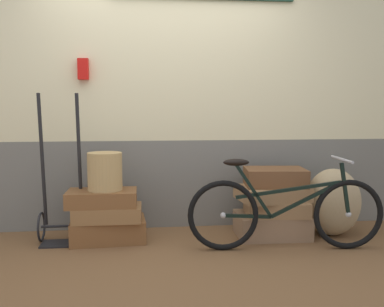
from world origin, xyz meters
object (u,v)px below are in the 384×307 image
object	(u,v)px
suitcase_0	(108,230)
wicker_basket	(105,171)
burlap_sack	(333,202)
bicycle	(285,212)
suitcase_6	(275,177)
suitcase_1	(108,213)
suitcase_3	(272,225)
suitcase_5	(272,193)
suitcase_2	(102,198)
suitcase_4	(276,207)
luggage_trolley	(62,206)

from	to	relation	value
suitcase_0	wicker_basket	distance (m)	0.55
burlap_sack	bicycle	distance (m)	0.70
suitcase_6	suitcase_1	bearing A→B (deg)	-172.05
suitcase_3	suitcase_0	bearing A→B (deg)	-179.88
suitcase_3	suitcase_5	distance (m)	0.31
suitcase_1	suitcase_2	distance (m)	0.15
suitcase_1	suitcase_6	size ratio (longest dim) A/B	1.08
suitcase_4	suitcase_6	size ratio (longest dim) A/B	1.01
suitcase_0	suitcase_6	size ratio (longest dim) A/B	1.19
suitcase_1	suitcase_4	world-z (taller)	suitcase_4
wicker_basket	bicycle	bearing A→B (deg)	-14.48
luggage_trolley	burlap_sack	distance (m)	2.53
suitcase_0	wicker_basket	bearing A→B (deg)	-127.22
suitcase_6	wicker_basket	bearing A→B (deg)	-172.90
suitcase_1	suitcase_3	bearing A→B (deg)	1.60
suitcase_1	burlap_sack	xyz separation A→B (m)	(2.12, -0.01, 0.05)
suitcase_0	suitcase_1	bearing A→B (deg)	-91.82
suitcase_6	bicycle	xyz separation A→B (m)	(-0.04, -0.43, -0.23)
luggage_trolley	bicycle	bearing A→B (deg)	-13.22
suitcase_1	wicker_basket	distance (m)	0.38
suitcase_1	suitcase_6	bearing A→B (deg)	2.66
suitcase_4	burlap_sack	size ratio (longest dim) A/B	0.88
suitcase_5	burlap_sack	size ratio (longest dim) A/B	0.97
suitcase_6	luggage_trolley	size ratio (longest dim) A/B	0.41
suitcase_5	wicker_basket	size ratio (longest dim) A/B	1.83
suitcase_1	wicker_basket	xyz separation A→B (m)	(-0.02, 0.02, 0.38)
bicycle	suitcase_4	bearing A→B (deg)	83.94
burlap_sack	suitcase_0	bearing A→B (deg)	178.48
suitcase_5	suitcase_2	bearing A→B (deg)	173.43
luggage_trolley	bicycle	distance (m)	1.99
suitcase_2	suitcase_5	world-z (taller)	suitcase_5
suitcase_1	luggage_trolley	bearing A→B (deg)	169.97
suitcase_6	wicker_basket	distance (m)	1.58
suitcase_2	suitcase_3	world-z (taller)	suitcase_2
wicker_basket	burlap_sack	world-z (taller)	wicker_basket
suitcase_2	luggage_trolley	size ratio (longest dim) A/B	0.46
suitcase_3	suitcase_4	distance (m)	0.18
suitcase_2	suitcase_3	bearing A→B (deg)	0.07
wicker_basket	suitcase_2	bearing A→B (deg)	-161.43
suitcase_3	luggage_trolley	xyz separation A→B (m)	(-1.94, 0.06, 0.22)
suitcase_4	burlap_sack	world-z (taller)	burlap_sack
suitcase_2	bicycle	distance (m)	1.62
suitcase_3	suitcase_4	xyz separation A→B (m)	(0.03, -0.03, 0.18)
suitcase_1	bicycle	world-z (taller)	bicycle
suitcase_3	wicker_basket	xyz separation A→B (m)	(-1.55, 0.00, 0.54)
suitcase_0	suitcase_1	xyz separation A→B (m)	(0.00, -0.05, 0.17)
suitcase_3	wicker_basket	size ratio (longest dim) A/B	1.93
suitcase_0	suitcase_3	xyz separation A→B (m)	(1.53, -0.03, 0.01)
suitcase_1	luggage_trolley	size ratio (longest dim) A/B	0.45
suitcase_5	burlap_sack	bearing A→B (deg)	-8.48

